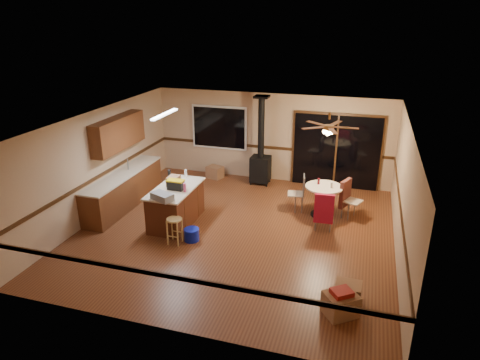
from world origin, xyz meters
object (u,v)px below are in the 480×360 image
at_px(wood_stove, 261,160).
at_px(chair_left, 300,189).
at_px(kitchen_island, 176,205).
at_px(bar_stool, 175,231).
at_px(blue_bucket, 192,235).
at_px(box_corner_b, 348,293).
at_px(box_corner_a, 341,304).
at_px(chair_right, 346,194).
at_px(toolbox_black, 176,185).
at_px(toolbox_grey, 162,196).
at_px(chair_near, 324,208).
at_px(dining_table, 323,196).
at_px(box_under_window, 215,172).

distance_m(wood_stove, chair_left, 2.09).
distance_m(kitchen_island, bar_stool, 1.03).
distance_m(blue_bucket, box_corner_b, 3.66).
distance_m(chair_left, box_corner_a, 4.09).
bearing_deg(box_corner_b, chair_right, 94.73).
bearing_deg(toolbox_black, box_corner_b, -24.56).
distance_m(toolbox_grey, chair_near, 3.63).
xyz_separation_m(wood_stove, blue_bucket, (-0.61, -3.76, -0.59)).
height_order(dining_table, chair_left, chair_left).
xyz_separation_m(wood_stove, toolbox_grey, (-1.27, -3.77, 0.25)).
bearing_deg(wood_stove, toolbox_grey, -108.64).
bearing_deg(kitchen_island, box_corner_a, -29.98).
distance_m(bar_stool, box_under_window, 4.07).
bearing_deg(dining_table, chair_right, 12.77).
bearing_deg(bar_stool, chair_right, 35.46).
xyz_separation_m(toolbox_black, chair_left, (2.65, 1.61, -0.41)).
bearing_deg(blue_bucket, dining_table, 38.87).
relative_size(chair_right, box_corner_b, 1.58).
xyz_separation_m(dining_table, box_under_window, (-3.46, 1.70, -0.35)).
bearing_deg(chair_left, wood_stove, 132.78).
relative_size(toolbox_black, chair_right, 0.52).
height_order(toolbox_grey, box_under_window, toolbox_grey).
relative_size(toolbox_black, chair_left, 0.71).
xyz_separation_m(toolbox_black, box_under_window, (-0.21, 3.19, -0.82)).
xyz_separation_m(box_under_window, box_corner_a, (4.18, -5.43, 0.01)).
bearing_deg(toolbox_grey, dining_table, 32.86).
bearing_deg(box_corner_b, kitchen_island, 154.78).
bearing_deg(box_corner_a, toolbox_black, 150.57).
height_order(toolbox_grey, chair_left, toolbox_grey).
relative_size(bar_stool, chair_left, 1.16).
distance_m(chair_near, box_corner_b, 2.60).
xyz_separation_m(kitchen_island, chair_left, (2.72, 1.52, 0.14)).
relative_size(box_under_window, box_corner_b, 1.02).
relative_size(bar_stool, chair_right, 0.85).
height_order(chair_left, box_under_window, chair_left).
height_order(toolbox_grey, box_corner_b, toolbox_grey).
distance_m(wood_stove, chair_right, 2.97).
height_order(blue_bucket, box_corner_a, box_corner_a).
bearing_deg(toolbox_black, kitchen_island, 125.67).
bearing_deg(kitchen_island, chair_left, 29.23).
bearing_deg(blue_bucket, toolbox_black, 134.76).
relative_size(toolbox_grey, box_under_window, 1.10).
xyz_separation_m(bar_stool, box_under_window, (-0.54, 4.04, -0.12)).
height_order(toolbox_black, box_under_window, toolbox_black).
xyz_separation_m(box_under_window, box_corner_b, (4.28, -5.05, -0.00)).
distance_m(chair_right, box_under_window, 4.31).
distance_m(kitchen_island, box_corner_a, 4.67).
height_order(toolbox_black, bar_stool, toolbox_black).
relative_size(blue_bucket, box_under_window, 0.74).
bearing_deg(dining_table, toolbox_grey, -147.14).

